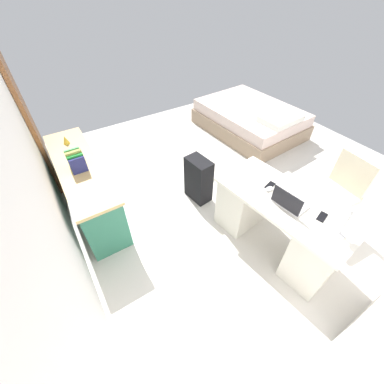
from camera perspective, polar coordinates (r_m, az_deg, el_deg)
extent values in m
plane|color=beige|center=(3.79, 8.87, 1.58)|extent=(5.51, 5.51, 0.00)
cube|color=white|center=(2.38, -33.78, 5.11)|extent=(4.37, 0.10, 2.60)
cube|color=brown|center=(3.96, -33.72, 14.41)|extent=(0.88, 0.05, 2.04)
cube|color=silver|center=(2.68, 20.85, -2.01)|extent=(1.51, 0.82, 0.04)
cube|color=beige|center=(2.85, 27.02, -12.53)|extent=(0.47, 0.64, 0.69)
cube|color=beige|center=(3.10, 12.00, -1.79)|extent=(0.47, 0.64, 0.69)
cylinder|color=black|center=(3.65, 27.24, -5.62)|extent=(0.52, 0.52, 0.04)
cylinder|color=black|center=(3.52, 28.23, -3.55)|extent=(0.06, 0.06, 0.42)
cube|color=beige|center=(3.37, 29.61, -0.62)|extent=(0.50, 0.50, 0.08)
cube|color=beige|center=(3.37, 33.20, 3.65)|extent=(0.44, 0.10, 0.44)
cube|color=#2D7056|center=(3.46, -23.12, 0.83)|extent=(1.76, 0.44, 0.69)
cube|color=tan|center=(3.25, -24.86, 5.57)|extent=(1.80, 0.48, 0.04)
cube|color=#275F49|center=(3.29, -16.95, -3.63)|extent=(0.67, 0.01, 0.24)
cube|color=#275F49|center=(3.89, -20.89, 3.70)|extent=(0.67, 0.01, 0.24)
cube|color=gray|center=(5.16, 12.91, 15.12)|extent=(1.97, 1.50, 0.28)
cube|color=beige|center=(5.05, 13.35, 17.51)|extent=(1.91, 1.44, 0.20)
cube|color=white|center=(4.62, 19.74, 15.75)|extent=(0.52, 0.71, 0.10)
cube|color=black|center=(3.35, 1.50, 2.88)|extent=(0.38, 0.26, 0.64)
cube|color=#B7B7BC|center=(2.64, 21.72, -2.39)|extent=(0.33, 0.25, 0.02)
cube|color=black|center=(2.50, 21.00, -1.86)|extent=(0.31, 0.05, 0.19)
ellipsoid|color=white|center=(2.72, 17.38, 0.69)|extent=(0.07, 0.11, 0.03)
cube|color=black|center=(2.64, 27.82, -5.08)|extent=(0.10, 0.15, 0.01)
cube|color=black|center=(2.78, 17.56, 1.45)|extent=(0.10, 0.15, 0.01)
cylinder|color=silver|center=(2.57, 30.86, -8.28)|extent=(0.11, 0.11, 0.01)
cylinder|color=silver|center=(2.47, 32.06, -6.13)|extent=(0.02, 0.02, 0.28)
cone|color=white|center=(2.38, 32.42, -3.05)|extent=(0.11, 0.11, 0.09)
cube|color=navy|center=(3.03, -24.70, 5.56)|extent=(0.03, 0.17, 0.19)
cube|color=green|center=(3.06, -24.93, 6.08)|extent=(0.04, 0.17, 0.21)
cube|color=#949147|center=(3.09, -25.17, 6.63)|extent=(0.04, 0.17, 0.24)
cube|color=#4B9135|center=(3.13, -25.28, 6.84)|extent=(0.04, 0.17, 0.22)
cube|color=brown|center=(3.17, -25.38, 7.00)|extent=(0.04, 0.17, 0.19)
cube|color=#5BBC71|center=(3.20, -25.58, 7.44)|extent=(0.03, 0.17, 0.20)
cone|color=gold|center=(3.67, -27.16, 10.63)|extent=(0.08, 0.08, 0.11)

